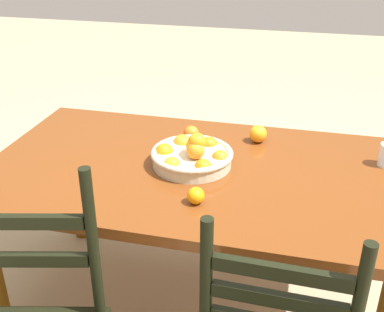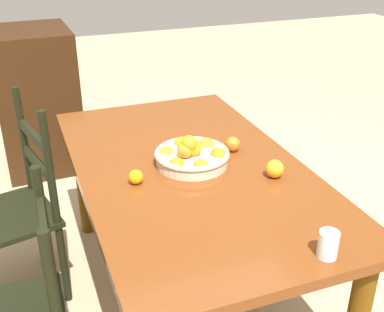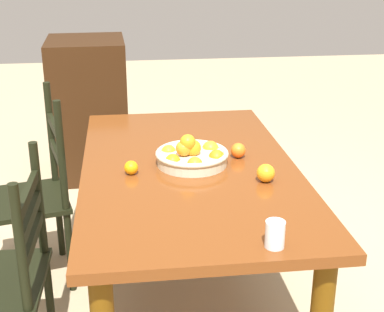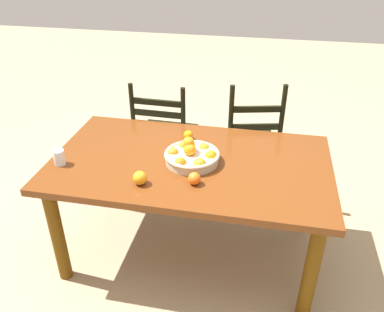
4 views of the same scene
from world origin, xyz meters
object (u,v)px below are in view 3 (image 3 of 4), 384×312
at_px(dining_table, 189,185).
at_px(chair_by_cabinet, 32,198).
at_px(drinking_glass, 275,234).
at_px(orange_loose_1, 238,150).
at_px(orange_loose_0, 131,168).
at_px(orange_loose_2, 266,173).
at_px(cabinet, 89,108).
at_px(fruit_bowl, 192,155).

height_order(dining_table, chair_by_cabinet, chair_by_cabinet).
bearing_deg(drinking_glass, orange_loose_1, -3.20).
xyz_separation_m(dining_table, orange_loose_0, (-0.07, 0.26, 0.13)).
distance_m(chair_by_cabinet, orange_loose_2, 1.23).
xyz_separation_m(chair_by_cabinet, orange_loose_1, (-0.25, -1.00, 0.30)).
relative_size(dining_table, orange_loose_1, 23.98).
bearing_deg(chair_by_cabinet, orange_loose_0, 38.52).
bearing_deg(chair_by_cabinet, cabinet, 157.62).
height_order(chair_by_cabinet, cabinet, cabinet).
height_order(dining_table, fruit_bowl, fruit_bowl).
distance_m(orange_loose_0, orange_loose_1, 0.52).
bearing_deg(drinking_glass, chair_by_cabinet, 41.72).
bearing_deg(dining_table, drinking_glass, -165.45).
bearing_deg(drinking_glass, cabinet, 16.28).
bearing_deg(chair_by_cabinet, fruit_bowl, 54.75).
bearing_deg(orange_loose_2, chair_by_cabinet, 62.84).
bearing_deg(cabinet, drinking_glass, -165.38).
bearing_deg(drinking_glass, orange_loose_0, 33.82).
bearing_deg(fruit_bowl, chair_by_cabinet, 68.13).
bearing_deg(orange_loose_0, dining_table, -75.42).
bearing_deg(chair_by_cabinet, orange_loose_1, 62.44).
bearing_deg(orange_loose_1, orange_loose_2, -168.76).
height_order(orange_loose_0, orange_loose_1, orange_loose_1).
xyz_separation_m(chair_by_cabinet, cabinet, (1.42, -0.23, 0.05)).
relative_size(dining_table, orange_loose_2, 21.65).
bearing_deg(fruit_bowl, drinking_glass, -166.73).
relative_size(chair_by_cabinet, fruit_bowl, 3.04).
relative_size(cabinet, fruit_bowl, 3.09).
xyz_separation_m(orange_loose_2, drinking_glass, (-0.53, 0.10, 0.01)).
height_order(fruit_bowl, orange_loose_2, fruit_bowl).
distance_m(chair_by_cabinet, fruit_bowl, 0.89).
height_order(chair_by_cabinet, orange_loose_1, chair_by_cabinet).
relative_size(dining_table, drinking_glass, 17.92).
height_order(chair_by_cabinet, drinking_glass, chair_by_cabinet).
bearing_deg(cabinet, orange_loose_0, -173.08).
height_order(dining_table, orange_loose_2, orange_loose_2).
relative_size(chair_by_cabinet, orange_loose_2, 13.01).
relative_size(chair_by_cabinet, orange_loose_1, 14.41).
xyz_separation_m(dining_table, fruit_bowl, (0.01, -0.01, 0.14)).
bearing_deg(orange_loose_1, fruit_bowl, 104.59).
distance_m(fruit_bowl, orange_loose_0, 0.29).
distance_m(orange_loose_0, orange_loose_2, 0.58).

